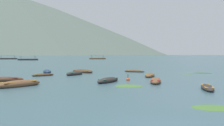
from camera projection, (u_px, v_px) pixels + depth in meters
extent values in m
plane|color=#385660|center=(99.00, 55.00, 1504.80)|extent=(6000.00, 6000.00, 0.00)
cone|color=#56665B|center=(82.00, 15.00, 1602.80)|extent=(1504.44, 1504.44, 529.65)
cone|color=slate|center=(157.00, 32.00, 1787.16)|extent=(1376.66, 1376.66, 336.51)
ellipsoid|color=brown|center=(19.00, 84.00, 21.59)|extent=(3.82, 3.92, 0.73)
cube|color=orange|center=(19.00, 82.00, 21.58)|extent=(2.75, 2.82, 0.05)
cube|color=brown|center=(19.00, 81.00, 21.58)|extent=(0.67, 0.64, 0.04)
ellipsoid|color=#2D2826|center=(75.00, 74.00, 33.73)|extent=(2.79, 3.63, 0.64)
cube|color=#197A56|center=(75.00, 72.00, 33.72)|extent=(2.01, 2.61, 0.05)
cube|color=#2D2826|center=(75.00, 72.00, 33.72)|extent=(0.71, 0.47, 0.04)
ellipsoid|color=navy|center=(47.00, 72.00, 38.12)|extent=(2.25, 4.38, 0.58)
cube|color=#197A56|center=(47.00, 70.00, 38.11)|extent=(1.62, 3.15, 0.05)
cube|color=navy|center=(47.00, 70.00, 38.11)|extent=(0.80, 0.29, 0.04)
ellipsoid|color=#4C3323|center=(43.00, 75.00, 32.23)|extent=(3.00, 2.56, 0.43)
cube|color=olive|center=(43.00, 74.00, 32.22)|extent=(2.16, 1.84, 0.05)
cube|color=#4C3323|center=(43.00, 74.00, 32.22)|extent=(0.40, 0.49, 0.04)
ellipsoid|color=#2D2826|center=(108.00, 80.00, 24.97)|extent=(3.01, 3.85, 0.63)
cube|color=#197A56|center=(108.00, 79.00, 24.96)|extent=(2.17, 2.77, 0.05)
cube|color=#2D2826|center=(108.00, 78.00, 24.96)|extent=(0.67, 0.47, 0.04)
ellipsoid|color=#4C3323|center=(2.00, 80.00, 25.59)|extent=(4.51, 2.05, 0.64)
cube|color=#B22D28|center=(2.00, 78.00, 25.59)|extent=(3.25, 1.48, 0.05)
cube|color=#4C3323|center=(2.00, 77.00, 25.59)|extent=(0.25, 0.73, 0.04)
ellipsoid|color=#2D2826|center=(207.00, 88.00, 19.78)|extent=(1.86, 3.74, 0.49)
cube|color=orange|center=(207.00, 86.00, 19.78)|extent=(1.34, 2.69, 0.05)
cube|color=#2D2826|center=(207.00, 85.00, 19.78)|extent=(0.61, 0.24, 0.04)
ellipsoid|color=brown|center=(150.00, 75.00, 31.22)|extent=(2.33, 3.93, 0.58)
cube|color=olive|center=(150.00, 74.00, 31.22)|extent=(1.68, 2.83, 0.05)
cube|color=brown|center=(150.00, 74.00, 31.22)|extent=(0.78, 0.33, 0.04)
ellipsoid|color=#4C3323|center=(83.00, 71.00, 38.12)|extent=(4.12, 3.81, 0.65)
cube|color=olive|center=(83.00, 70.00, 38.11)|extent=(2.97, 2.74, 0.05)
cube|color=#4C3323|center=(83.00, 70.00, 38.11)|extent=(0.67, 0.77, 0.04)
ellipsoid|color=brown|center=(156.00, 81.00, 24.20)|extent=(1.93, 3.52, 0.63)
cube|color=#B22D28|center=(156.00, 79.00, 24.19)|extent=(1.39, 2.53, 0.05)
cube|color=brown|center=(156.00, 79.00, 24.19)|extent=(0.74, 0.27, 0.04)
ellipsoid|color=#4C3323|center=(134.00, 71.00, 39.35)|extent=(3.52, 2.56, 0.41)
cube|color=olive|center=(134.00, 71.00, 39.35)|extent=(2.54, 1.85, 0.05)
cube|color=#4C3323|center=(134.00, 70.00, 39.34)|extent=(0.37, 0.56, 0.04)
cube|color=brown|center=(97.00, 59.00, 146.32)|extent=(10.27, 5.50, 0.90)
cylinder|color=#4C4742|center=(92.00, 57.00, 144.01)|extent=(0.10, 0.10, 1.80)
cylinder|color=#4C4742|center=(91.00, 57.00, 146.71)|extent=(0.10, 0.10, 1.80)
cylinder|color=#4C4742|center=(104.00, 57.00, 145.84)|extent=(0.10, 0.10, 1.80)
cylinder|color=#4C4742|center=(103.00, 57.00, 148.55)|extent=(0.10, 0.10, 1.80)
cube|color=#9E998E|center=(97.00, 55.00, 146.24)|extent=(8.63, 4.62, 0.12)
cube|color=#2D2826|center=(8.00, 59.00, 143.93)|extent=(10.80, 5.47, 0.90)
cylinder|color=#4C4742|center=(15.00, 57.00, 146.16)|extent=(0.10, 0.10, 1.80)
cylinder|color=#4C4742|center=(14.00, 57.00, 143.62)|extent=(0.10, 0.10, 1.80)
cylinder|color=#4C4742|center=(1.00, 57.00, 144.16)|extent=(0.10, 0.10, 1.80)
cylinder|color=#4C4742|center=(0.00, 57.00, 141.62)|extent=(0.10, 0.10, 1.80)
cube|color=#9E998E|center=(8.00, 55.00, 143.86)|extent=(9.07, 4.60, 0.12)
cube|color=#2D2826|center=(28.00, 60.00, 119.53)|extent=(9.37, 3.24, 0.90)
cylinder|color=#4C4742|center=(20.00, 57.00, 118.07)|extent=(0.10, 0.10, 1.80)
cylinder|color=#4C4742|center=(21.00, 57.00, 120.30)|extent=(0.10, 0.10, 1.80)
cylinder|color=#4C4742|center=(35.00, 57.00, 118.68)|extent=(0.10, 0.10, 1.80)
cylinder|color=#4C4742|center=(36.00, 57.00, 120.91)|extent=(0.10, 0.10, 1.80)
cube|color=beige|center=(28.00, 56.00, 119.46)|extent=(7.87, 2.72, 0.12)
sphere|color=#DB4C1E|center=(128.00, 80.00, 26.57)|extent=(0.42, 0.42, 0.42)
cylinder|color=black|center=(128.00, 77.00, 26.56)|extent=(0.06, 0.06, 0.62)
ellipsoid|color=#2D5628|center=(203.00, 73.00, 36.85)|extent=(3.20, 2.38, 0.14)
ellipsoid|color=#477033|center=(129.00, 86.00, 21.89)|extent=(2.99, 2.63, 0.14)
ellipsoid|color=#477033|center=(216.00, 108.00, 12.92)|extent=(2.83, 2.06, 0.14)
ellipsoid|color=#477033|center=(187.00, 74.00, 35.68)|extent=(2.18, 2.02, 0.14)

